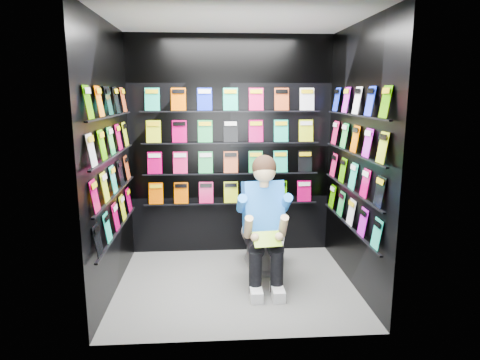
{
  "coord_description": "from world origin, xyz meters",
  "views": [
    {
      "loc": [
        -0.24,
        -4.07,
        1.93
      ],
      "look_at": [
        0.05,
        0.15,
        1.07
      ],
      "focal_mm": 32.0,
      "sensor_mm": 36.0,
      "label": 1
    }
  ],
  "objects": [
    {
      "name": "longbox_lid",
      "position": [
        0.45,
        0.43,
        0.31
      ],
      "size": [
        0.32,
        0.45,
        0.03
      ],
      "primitive_type": "cube",
      "rotation": [
        0.0,
        0.0,
        -0.22
      ],
      "color": "silver",
      "rests_on": "longbox"
    },
    {
      "name": "held_comic",
      "position": [
        0.28,
        -0.27,
        0.58
      ],
      "size": [
        0.28,
        0.18,
        0.11
      ],
      "primitive_type": "cube",
      "rotation": [
        -0.96,
        0.0,
        0.11
      ],
      "color": "green",
      "rests_on": "reader"
    },
    {
      "name": "longbox",
      "position": [
        0.45,
        0.43,
        0.15
      ],
      "size": [
        0.3,
        0.43,
        0.29
      ],
      "primitive_type": "cube",
      "rotation": [
        0.0,
        0.0,
        -0.22
      ],
      "color": "silver",
      "rests_on": "floor"
    },
    {
      "name": "floor",
      "position": [
        0.0,
        0.0,
        0.0
      ],
      "size": [
        2.4,
        2.4,
        0.0
      ],
      "primitive_type": "plane",
      "color": "slate",
      "rests_on": "ground"
    },
    {
      "name": "wall_front",
      "position": [
        0.0,
        -1.0,
        1.3
      ],
      "size": [
        2.4,
        0.04,
        2.6
      ],
      "primitive_type": "cube",
      "color": "black",
      "rests_on": "floor"
    },
    {
      "name": "comics_left",
      "position": [
        -1.17,
        0.0,
        1.31
      ],
      "size": [
        0.06,
        1.7,
        1.37
      ],
      "primitive_type": null,
      "color": "#BF4920",
      "rests_on": "wall_left"
    },
    {
      "name": "wall_back",
      "position": [
        0.0,
        1.0,
        1.3
      ],
      "size": [
        2.4,
        0.04,
        2.6
      ],
      "primitive_type": "cube",
      "color": "black",
      "rests_on": "floor"
    },
    {
      "name": "comics_right",
      "position": [
        1.17,
        0.0,
        1.31
      ],
      "size": [
        0.06,
        1.7,
        1.37
      ],
      "primitive_type": null,
      "color": "#BF4920",
      "rests_on": "wall_right"
    },
    {
      "name": "ceiling",
      "position": [
        0.0,
        0.0,
        2.6
      ],
      "size": [
        2.4,
        2.4,
        0.0
      ],
      "primitive_type": "plane",
      "color": "white",
      "rests_on": "floor"
    },
    {
      "name": "wall_left",
      "position": [
        -1.2,
        0.0,
        1.3
      ],
      "size": [
        0.04,
        2.0,
        2.6
      ],
      "primitive_type": "cube",
      "color": "black",
      "rests_on": "floor"
    },
    {
      "name": "wall_right",
      "position": [
        1.2,
        0.0,
        1.3
      ],
      "size": [
        0.04,
        2.0,
        2.6
      ],
      "primitive_type": "cube",
      "color": "black",
      "rests_on": "floor"
    },
    {
      "name": "reader",
      "position": [
        0.28,
        0.08,
        0.79
      ],
      "size": [
        0.63,
        0.85,
        1.47
      ],
      "primitive_type": null,
      "rotation": [
        0.0,
        0.0,
        0.11
      ],
      "color": "blue",
      "rests_on": "toilet"
    },
    {
      "name": "comics_back",
      "position": [
        0.0,
        0.97,
        1.31
      ],
      "size": [
        2.1,
        0.06,
        1.37
      ],
      "primitive_type": null,
      "color": "#BF4920",
      "rests_on": "wall_back"
    },
    {
      "name": "toilet",
      "position": [
        0.28,
        0.46,
        0.37
      ],
      "size": [
        0.5,
        0.79,
        0.73
      ],
      "primitive_type": "imported",
      "rotation": [
        0.0,
        0.0,
        3.25
      ],
      "color": "white",
      "rests_on": "floor"
    }
  ]
}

